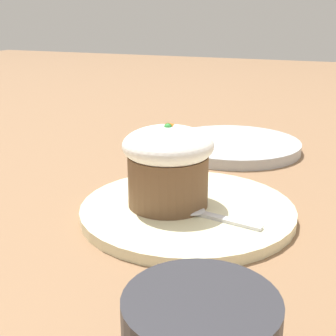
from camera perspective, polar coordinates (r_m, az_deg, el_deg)
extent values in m
plane|color=#846042|center=(0.57, 2.37, -5.76)|extent=(4.00, 4.00, 0.00)
cylinder|color=beige|center=(0.57, 2.38, -5.17)|extent=(0.26, 0.26, 0.01)
cylinder|color=brown|center=(0.56, 0.00, -1.50)|extent=(0.10, 0.10, 0.06)
ellipsoid|color=white|center=(0.54, 0.00, 2.78)|extent=(0.11, 0.11, 0.04)
cone|color=orange|center=(0.55, 0.43, 5.19)|extent=(0.02, 0.01, 0.01)
sphere|color=green|center=(0.54, -0.01, 4.95)|extent=(0.01, 0.01, 0.01)
cube|color=silver|center=(0.53, 7.46, -6.37)|extent=(0.02, 0.08, 0.00)
ellipsoid|color=silver|center=(0.55, 2.58, -5.06)|extent=(0.04, 0.04, 0.01)
torus|color=#2D2D33|center=(0.34, 6.91, -16.72)|extent=(0.06, 0.01, 0.06)
cylinder|color=#B2B7BC|center=(0.84, 7.91, 2.75)|extent=(0.24, 0.24, 0.02)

